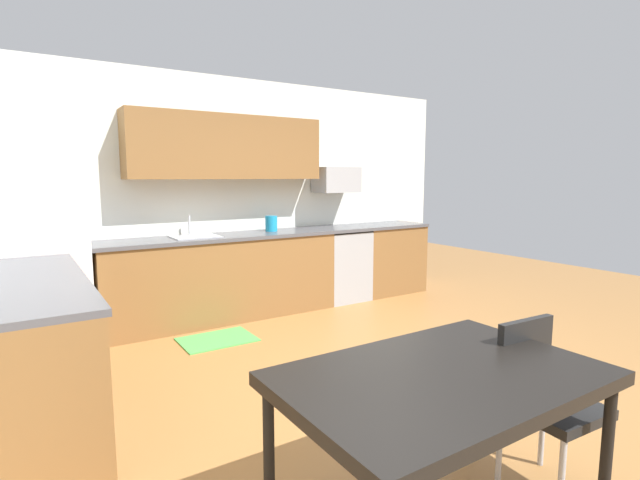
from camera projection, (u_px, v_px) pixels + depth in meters
name	position (u px, v px, depth m)	size (l,w,h in m)	color
ground_plane	(390.00, 383.00, 3.68)	(12.00, 12.00, 0.00)	#9E6B38
wall_back	(245.00, 196.00, 5.71)	(5.80, 0.10, 2.70)	silver
cabinet_run_back	(222.00, 279.00, 5.29)	(2.60, 0.60, 0.90)	brown
cabinet_run_back_right	(386.00, 259.00, 6.57)	(0.95, 0.60, 0.90)	brown
cabinet_run_left	(35.00, 354.00, 3.05)	(0.60, 2.00, 0.90)	brown
countertop_back	(259.00, 234.00, 5.47)	(4.80, 0.64, 0.04)	#4C4C51
countertop_left	(29.00, 282.00, 2.99)	(0.64, 2.00, 0.04)	#4C4C51
upper_cabinets_back	(227.00, 147.00, 5.29)	(2.20, 0.34, 0.70)	brown
refrigerator	(40.00, 258.00, 4.24)	(0.76, 0.70, 1.72)	white
oven_range	(340.00, 264.00, 6.15)	(0.60, 0.60, 0.91)	#999BA0
microwave	(336.00, 180.00, 6.09)	(0.54, 0.36, 0.32)	#9EA0A5
sink_basin	(195.00, 243.00, 5.08)	(0.48, 0.40, 0.14)	#A5A8AD
sink_faucet	(189.00, 226.00, 5.21)	(0.02, 0.02, 0.24)	#B2B5BA
dining_table	(442.00, 385.00, 2.06)	(1.40, 0.90, 0.75)	black
chair_near_table	(542.00, 392.00, 2.40)	(0.42, 0.42, 0.85)	black
floor_mat	(217.00, 340.00, 4.64)	(0.70, 0.50, 0.01)	#4CA54C
kettle	(271.00, 224.00, 5.60)	(0.14, 0.14, 0.20)	#198CBF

